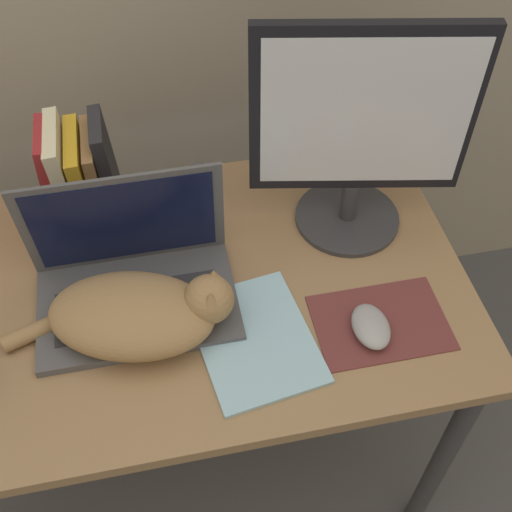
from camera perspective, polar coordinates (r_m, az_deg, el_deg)
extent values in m
cube|color=#93704C|center=(1.30, -7.39, -3.24)|extent=(1.18, 0.70, 0.03)
cylinder|color=#38383D|center=(1.58, 16.20, -16.96)|extent=(0.04, 0.04, 0.73)
cylinder|color=#38383D|center=(1.86, 9.33, -0.48)|extent=(0.04, 0.04, 0.73)
cube|color=#4C4C51|center=(1.26, -10.43, -4.33)|extent=(0.38, 0.24, 0.02)
cube|color=#28282D|center=(1.24, -10.45, -4.49)|extent=(0.31, 0.12, 0.00)
cube|color=#4C4C51|center=(1.23, -11.65, 3.14)|extent=(0.38, 0.03, 0.24)
cube|color=#0F1433|center=(1.23, -11.63, 2.97)|extent=(0.34, 0.02, 0.21)
ellipsoid|color=#99754C|center=(1.19, -10.98, -5.19)|extent=(0.35, 0.26, 0.10)
sphere|color=#99754C|center=(1.17, -4.21, -3.84)|extent=(0.09, 0.09, 0.09)
cone|color=#99754C|center=(1.15, -3.78, -1.82)|extent=(0.04, 0.04, 0.03)
cone|color=#99754C|center=(1.12, -4.07, -3.84)|extent=(0.04, 0.04, 0.03)
cylinder|color=#99754C|center=(1.26, -18.62, -6.17)|extent=(0.14, 0.08, 0.03)
cylinder|color=#333338|center=(1.41, 8.08, 3.42)|extent=(0.22, 0.22, 0.01)
cylinder|color=#333338|center=(1.37, 8.31, 4.93)|extent=(0.04, 0.04, 0.09)
cube|color=black|center=(1.23, 9.49, 12.48)|extent=(0.42, 0.10, 0.36)
cube|color=silver|center=(1.22, 9.77, 12.16)|extent=(0.38, 0.08, 0.32)
cube|color=brown|center=(1.25, 10.99, -5.82)|extent=(0.25, 0.17, 0.00)
ellipsoid|color=#99999E|center=(1.22, 10.17, -6.18)|extent=(0.07, 0.10, 0.03)
cube|color=maroon|center=(1.38, -17.75, 6.44)|extent=(0.04, 0.13, 0.24)
cube|color=beige|center=(1.37, -16.55, 6.65)|extent=(0.04, 0.16, 0.24)
cube|color=gold|center=(1.38, -15.12, 6.49)|extent=(0.04, 0.16, 0.22)
cube|color=olive|center=(1.37, -14.01, 6.66)|extent=(0.02, 0.15, 0.21)
cube|color=#232328|center=(1.36, -12.95, 7.35)|extent=(0.04, 0.12, 0.25)
cube|color=#99C6E0|center=(1.20, -0.11, -7.38)|extent=(0.24, 0.29, 0.01)
cylinder|color=#232328|center=(1.47, -5.03, 6.58)|extent=(0.02, 0.02, 0.02)
sphere|color=#4C4C51|center=(1.45, -5.12, 7.55)|extent=(0.04, 0.04, 0.04)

